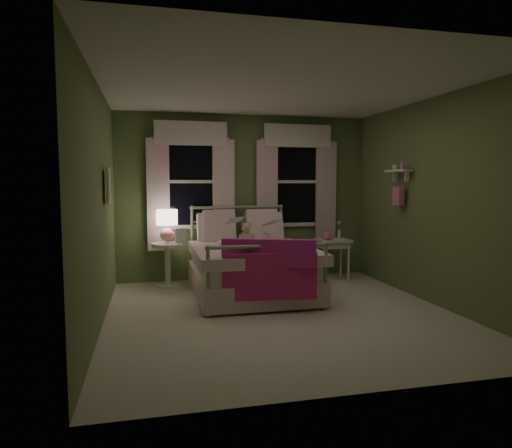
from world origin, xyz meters
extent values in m
plane|color=silver|center=(0.00, 0.00, 0.00)|extent=(4.20, 4.20, 0.00)
plane|color=white|center=(0.00, 0.00, 2.60)|extent=(4.20, 4.20, 0.00)
plane|color=olive|center=(0.00, 2.10, 1.30)|extent=(4.00, 0.00, 4.00)
plane|color=olive|center=(0.00, -2.10, 1.30)|extent=(4.00, 0.00, 4.00)
plane|color=olive|center=(-2.00, 0.00, 1.30)|extent=(0.00, 4.20, 4.20)
plane|color=olive|center=(2.00, 0.00, 1.30)|extent=(0.00, 4.20, 4.20)
cube|color=white|center=(-0.14, 1.01, 0.42)|extent=(1.44, 1.94, 0.26)
cube|color=white|center=(-0.14, 1.01, 0.18)|extent=(1.54, 2.02, 0.30)
cube|color=white|center=(-0.14, 0.86, 0.60)|extent=(1.58, 1.75, 0.14)
cylinder|color=#9EB793|center=(-0.83, 1.01, 0.30)|extent=(0.04, 1.90, 0.04)
cylinder|color=#9EB793|center=(0.55, 1.01, 0.30)|extent=(0.04, 1.90, 0.04)
cylinder|color=#9EB793|center=(-0.85, 1.98, 0.57)|extent=(0.04, 0.04, 1.15)
cylinder|color=#9EB793|center=(0.57, 1.98, 0.57)|extent=(0.04, 0.04, 1.15)
sphere|color=#9EB793|center=(-0.85, 1.98, 1.15)|extent=(0.07, 0.07, 0.07)
sphere|color=#9EB793|center=(0.57, 1.98, 1.15)|extent=(0.07, 0.07, 0.07)
cylinder|color=#9EB793|center=(-0.14, 1.98, 1.15)|extent=(1.42, 0.04, 0.04)
cylinder|color=#9EB793|center=(-0.14, 1.98, 0.93)|extent=(1.38, 0.03, 0.03)
cylinder|color=#9EB793|center=(-0.85, 0.04, 0.40)|extent=(0.04, 0.04, 0.80)
cylinder|color=#9EB793|center=(0.57, 0.04, 0.40)|extent=(0.04, 0.04, 0.80)
sphere|color=#9EB793|center=(-0.85, 0.04, 0.80)|extent=(0.07, 0.07, 0.07)
sphere|color=#9EB793|center=(0.57, 0.04, 0.80)|extent=(0.07, 0.07, 0.07)
cylinder|color=#9EB793|center=(-0.14, 0.04, 0.80)|extent=(1.42, 0.04, 0.04)
cube|color=white|center=(-0.52, 1.71, 0.80)|extent=(0.55, 0.32, 0.57)
cube|color=white|center=(0.24, 1.71, 0.80)|extent=(0.55, 0.32, 0.57)
cube|color=white|center=(-0.47, 1.71, 0.88)|extent=(0.48, 0.30, 0.51)
cube|color=white|center=(0.19, 1.71, 0.88)|extent=(0.48, 0.30, 0.51)
cube|color=#D42999|center=(-0.14, 0.04, 0.72)|extent=(1.07, 0.46, 0.32)
cube|color=#DB2A7B|center=(-0.14, -0.03, 0.45)|extent=(1.10, 0.17, 0.55)
imported|color=#F7D1DD|center=(-0.42, 1.46, 0.90)|extent=(0.26, 0.18, 0.67)
imported|color=#F7D1DD|center=(0.14, 1.46, 0.90)|extent=(0.33, 0.26, 0.66)
imported|color=beige|center=(-0.42, 1.21, 0.96)|extent=(0.22, 0.16, 0.26)
imported|color=beige|center=(0.14, 1.21, 0.92)|extent=(0.23, 0.19, 0.26)
sphere|color=tan|center=(-0.14, 1.31, 0.75)|extent=(0.19, 0.19, 0.19)
sphere|color=tan|center=(-0.14, 1.29, 0.89)|extent=(0.14, 0.14, 0.14)
sphere|color=tan|center=(-0.18, 1.29, 0.95)|extent=(0.05, 0.05, 0.05)
sphere|color=tan|center=(-0.09, 1.29, 0.95)|extent=(0.05, 0.05, 0.05)
sphere|color=tan|center=(-0.22, 1.28, 0.77)|extent=(0.07, 0.07, 0.07)
sphere|color=tan|center=(-0.06, 1.28, 0.77)|extent=(0.07, 0.07, 0.07)
sphere|color=#8C6B51|center=(-0.14, 1.24, 0.89)|extent=(0.05, 0.05, 0.05)
cylinder|color=white|center=(-1.24, 1.72, 0.63)|extent=(0.46, 0.46, 0.04)
cylinder|color=white|center=(-1.24, 1.72, 0.32)|extent=(0.08, 0.08, 0.60)
cylinder|color=white|center=(-1.24, 1.72, 0.01)|extent=(0.34, 0.34, 0.03)
sphere|color=pink|center=(-1.24, 1.72, 0.77)|extent=(0.20, 0.20, 0.20)
cylinder|color=pink|center=(-1.24, 1.72, 0.89)|extent=(0.03, 0.03, 0.12)
cylinder|color=#FFEAC6|center=(-1.24, 1.72, 1.03)|extent=(0.31, 0.31, 0.22)
imported|color=beige|center=(-1.14, 1.64, 0.66)|extent=(0.19, 0.24, 0.02)
cube|color=white|center=(1.31, 1.58, 0.63)|extent=(0.50, 0.40, 0.04)
cube|color=white|center=(1.31, 1.58, 0.56)|extent=(0.44, 0.34, 0.08)
cylinder|color=white|center=(1.11, 1.43, 0.31)|extent=(0.04, 0.04, 0.60)
cylinder|color=white|center=(1.51, 1.43, 0.31)|extent=(0.04, 0.04, 0.60)
cylinder|color=white|center=(1.11, 1.73, 0.31)|extent=(0.04, 0.04, 0.60)
cylinder|color=white|center=(1.51, 1.73, 0.31)|extent=(0.04, 0.04, 0.60)
sphere|color=pink|center=(1.21, 1.58, 0.71)|extent=(0.14, 0.14, 0.14)
cube|color=pink|center=(1.21, 1.49, 0.69)|extent=(0.10, 0.05, 0.04)
cylinder|color=white|center=(1.43, 1.63, 0.72)|extent=(0.05, 0.05, 0.14)
cylinder|color=#4C7F3F|center=(1.43, 1.63, 0.83)|extent=(0.01, 0.01, 0.12)
sphere|color=pink|center=(1.43, 1.63, 0.90)|extent=(0.06, 0.06, 0.06)
cube|color=black|center=(-0.85, 2.08, 1.55)|extent=(0.76, 0.02, 1.35)
cube|color=white|center=(-0.85, 2.06, 2.25)|extent=(0.84, 0.05, 0.06)
cube|color=white|center=(-0.85, 2.06, 0.85)|extent=(0.84, 0.05, 0.06)
cube|color=white|center=(-1.25, 2.06, 1.55)|extent=(0.06, 0.05, 1.40)
cube|color=white|center=(-0.45, 2.06, 1.55)|extent=(0.06, 0.05, 1.40)
cube|color=white|center=(-0.85, 2.06, 1.55)|extent=(0.76, 0.04, 0.05)
cube|color=silver|center=(-1.35, 2.02, 1.35)|extent=(0.34, 0.06, 1.70)
cube|color=white|center=(-0.35, 2.02, 1.35)|extent=(0.34, 0.06, 1.70)
cube|color=white|center=(-0.85, 2.00, 2.28)|extent=(1.10, 0.08, 0.36)
cylinder|color=white|center=(-0.85, 2.04, 2.22)|extent=(1.20, 0.03, 0.03)
cube|color=black|center=(0.85, 2.08, 1.55)|extent=(0.76, 0.02, 1.35)
cube|color=white|center=(0.85, 2.06, 2.25)|extent=(0.84, 0.05, 0.06)
cube|color=white|center=(0.85, 2.06, 0.85)|extent=(0.84, 0.05, 0.06)
cube|color=white|center=(0.45, 2.06, 1.55)|extent=(0.06, 0.05, 1.40)
cube|color=white|center=(1.25, 2.06, 1.55)|extent=(0.06, 0.05, 1.40)
cube|color=white|center=(0.85, 2.06, 1.55)|extent=(0.76, 0.04, 0.05)
cube|color=silver|center=(0.35, 2.02, 1.35)|extent=(0.34, 0.06, 1.70)
cube|color=silver|center=(1.35, 2.02, 1.35)|extent=(0.34, 0.06, 1.70)
cube|color=white|center=(0.85, 2.00, 2.28)|extent=(1.10, 0.08, 0.36)
cylinder|color=white|center=(0.85, 2.04, 2.22)|extent=(1.20, 0.03, 0.03)
cube|color=white|center=(1.89, 0.70, 1.70)|extent=(0.15, 0.50, 0.03)
cube|color=white|center=(1.93, 0.55, 1.62)|extent=(0.06, 0.03, 0.14)
cube|color=white|center=(1.93, 0.85, 1.62)|extent=(0.06, 0.03, 0.14)
cylinder|color=pink|center=(1.89, 0.60, 1.77)|extent=(0.06, 0.06, 0.10)
sphere|color=white|center=(1.89, 0.80, 1.75)|extent=(0.08, 0.08, 0.08)
cube|color=pink|center=(1.90, 0.70, 1.35)|extent=(0.08, 0.18, 0.26)
cube|color=beige|center=(-1.95, 0.60, 1.50)|extent=(0.03, 0.32, 0.42)
cube|color=silver|center=(-1.94, 0.60, 1.50)|extent=(0.01, 0.25, 0.34)
camera|label=1|loc=(-1.48, -5.04, 1.54)|focal=32.00mm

